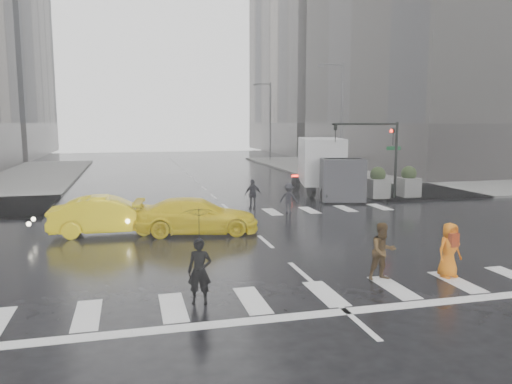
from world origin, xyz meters
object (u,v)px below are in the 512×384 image
object	(u,v)px
pedestrian_brown	(383,251)
taxi_mid	(109,215)
traffic_signal_pole	(381,145)
pedestrian_orange	(449,250)
box_truck	(326,166)

from	to	relation	value
pedestrian_brown	taxi_mid	bearing A→B (deg)	130.27
traffic_signal_pole	pedestrian_brown	world-z (taller)	traffic_signal_pole
pedestrian_orange	box_truck	world-z (taller)	box_truck
pedestrian_brown	pedestrian_orange	size ratio (longest dim) A/B	1.03
taxi_mid	pedestrian_brown	bearing A→B (deg)	-135.64
taxi_mid	box_truck	xyz separation A→B (m)	(12.50, 7.62, 1.10)
pedestrian_orange	box_truck	size ratio (longest dim) A/B	0.25
pedestrian_orange	traffic_signal_pole	bearing A→B (deg)	59.93
traffic_signal_pole	box_truck	xyz separation A→B (m)	(-2.28, 2.46, -1.35)
taxi_mid	box_truck	world-z (taller)	box_truck
traffic_signal_pole	taxi_mid	xyz separation A→B (m)	(-14.78, -5.16, -2.45)
pedestrian_brown	taxi_mid	xyz separation A→B (m)	(-7.81, 8.13, -0.06)
pedestrian_brown	taxi_mid	distance (m)	11.27
traffic_signal_pole	pedestrian_brown	distance (m)	15.20
taxi_mid	box_truck	distance (m)	14.68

